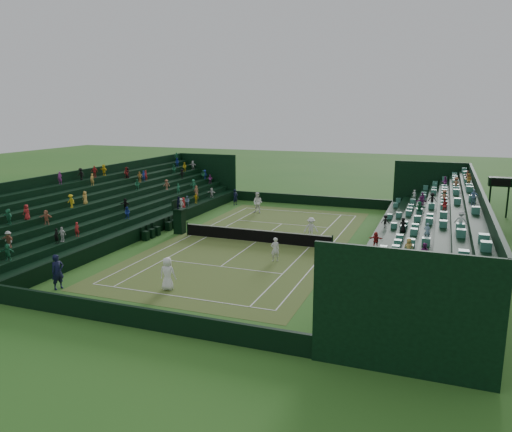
# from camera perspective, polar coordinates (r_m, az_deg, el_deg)

# --- Properties ---
(ground) EXTENTS (160.00, 160.00, 0.00)m
(ground) POSITION_cam_1_polar(r_m,az_deg,el_deg) (37.47, 0.00, -2.99)
(ground) COLOR #2B6720
(ground) RESTS_ON ground
(court_surface) EXTENTS (12.97, 26.77, 0.01)m
(court_surface) POSITION_cam_1_polar(r_m,az_deg,el_deg) (37.47, 0.00, -2.98)
(court_surface) COLOR #3D7326
(court_surface) RESTS_ON ground
(perimeter_wall_north) EXTENTS (17.17, 0.20, 1.00)m
(perimeter_wall_north) POSITION_cam_1_polar(r_m,az_deg,el_deg) (52.18, 6.13, 1.83)
(perimeter_wall_north) COLOR black
(perimeter_wall_north) RESTS_ON ground
(perimeter_wall_south) EXTENTS (17.17, 0.20, 1.00)m
(perimeter_wall_south) POSITION_cam_1_polar(r_m,az_deg,el_deg) (23.90, -13.75, -11.10)
(perimeter_wall_south) COLOR black
(perimeter_wall_south) RESTS_ON ground
(perimeter_wall_east) EXTENTS (0.20, 31.77, 1.00)m
(perimeter_wall_east) POSITION_cam_1_polar(r_m,az_deg,el_deg) (35.38, 13.00, -3.39)
(perimeter_wall_east) COLOR black
(perimeter_wall_east) RESTS_ON ground
(perimeter_wall_west) EXTENTS (0.20, 31.77, 1.00)m
(perimeter_wall_west) POSITION_cam_1_polar(r_m,az_deg,el_deg) (41.01, -11.17, -1.17)
(perimeter_wall_west) COLOR black
(perimeter_wall_west) RESTS_ON ground
(north_grandstand) EXTENTS (6.60, 32.00, 4.90)m
(north_grandstand) POSITION_cam_1_polar(r_m,az_deg,el_deg) (34.86, 19.90, -2.27)
(north_grandstand) COLOR black
(north_grandstand) RESTS_ON ground
(south_grandstand) EXTENTS (6.60, 32.00, 4.90)m
(south_grandstand) POSITION_cam_1_polar(r_m,az_deg,el_deg) (43.11, -15.97, 0.66)
(south_grandstand) COLOR black
(south_grandstand) RESTS_ON ground
(tennis_net) EXTENTS (11.67, 0.10, 1.06)m
(tennis_net) POSITION_cam_1_polar(r_m,az_deg,el_deg) (37.34, 0.00, -2.21)
(tennis_net) COLOR black
(tennis_net) RESTS_ON ground
(scoreboard_tower) EXTENTS (2.00, 1.00, 3.70)m
(scoreboard_tower) POSITION_cam_1_polar(r_m,az_deg,el_deg) (50.57, 26.13, 3.36)
(scoreboard_tower) COLOR black
(scoreboard_tower) RESTS_ON ground
(umpire_chair) EXTENTS (0.95, 0.95, 3.00)m
(umpire_chair) POSITION_cam_1_polar(r_m,az_deg,el_deg) (40.26, -8.75, -0.19)
(umpire_chair) COLOR black
(umpire_chair) RESTS_ON ground
(courtside_chairs) EXTENTS (0.47, 5.45, 1.03)m
(courtside_chairs) POSITION_cam_1_polar(r_m,az_deg,el_deg) (40.82, -10.63, -1.37)
(courtside_chairs) COLOR black
(courtside_chairs) RESTS_ON ground
(player_near_west) EXTENTS (0.98, 0.70, 1.87)m
(player_near_west) POSITION_cam_1_polar(r_m,az_deg,el_deg) (27.96, -10.07, -6.52)
(player_near_west) COLOR white
(player_near_west) RESTS_ON ground
(player_near_east) EXTENTS (0.70, 0.66, 1.60)m
(player_near_east) POSITION_cam_1_polar(r_m,az_deg,el_deg) (32.67, 2.19, -3.83)
(player_near_east) COLOR white
(player_near_east) RESTS_ON ground
(player_far_west) EXTENTS (1.06, 0.87, 2.00)m
(player_far_west) POSITION_cam_1_polar(r_m,az_deg,el_deg) (47.63, 0.20, 1.52)
(player_far_west) COLOR white
(player_far_west) RESTS_ON ground
(player_far_east) EXTENTS (1.27, 1.03, 1.72)m
(player_far_east) POSITION_cam_1_polar(r_m,az_deg,el_deg) (38.22, 6.30, -1.44)
(player_far_east) COLOR white
(player_far_east) RESTS_ON ground
(line_judge_north) EXTENTS (0.60, 0.71, 1.65)m
(line_judge_north) POSITION_cam_1_polar(r_m,az_deg,el_deg) (51.79, -2.37, 2.17)
(line_judge_north) COLOR black
(line_judge_north) RESTS_ON ground
(line_judge_south) EXTENTS (0.68, 0.83, 1.97)m
(line_judge_south) POSITION_cam_1_polar(r_m,az_deg,el_deg) (29.76, -21.73, -5.95)
(line_judge_south) COLOR black
(line_judge_south) RESTS_ON ground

